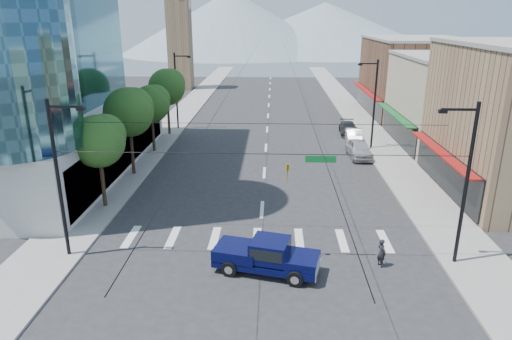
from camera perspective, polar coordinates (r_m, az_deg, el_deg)
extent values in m
plane|color=#28282B|center=(26.94, 0.41, -10.08)|extent=(160.00, 160.00, 0.00)
cube|color=gray|center=(66.14, -8.99, 7.21)|extent=(4.00, 120.00, 0.15)
cube|color=gray|center=(65.87, 12.12, 6.98)|extent=(4.00, 120.00, 0.15)
cube|color=tan|center=(52.06, 24.15, 7.70)|extent=(12.00, 14.00, 9.00)
cube|color=brown|center=(66.94, 19.29, 10.82)|extent=(12.00, 18.00, 10.00)
cube|color=#8C6B4C|center=(87.41, -9.51, 15.83)|extent=(4.00, 4.00, 18.00)
cone|color=gray|center=(174.33, -3.11, 18.00)|extent=(80.00, 80.00, 22.00)
cone|color=gray|center=(184.66, 8.60, 17.24)|extent=(90.00, 90.00, 18.00)
cylinder|color=black|center=(33.66, -18.66, -0.86)|extent=(0.28, 0.28, 4.55)
sphere|color=#234B19|center=(32.93, -19.12, 3.41)|extent=(3.64, 3.64, 3.64)
sphere|color=#234B19|center=(32.96, -18.36, 4.23)|extent=(2.86, 2.86, 2.86)
cylinder|color=black|center=(39.88, -15.28, 2.87)|extent=(0.28, 0.28, 5.11)
sphere|color=#234B19|center=(39.22, -15.64, 6.98)|extent=(4.09, 4.09, 4.09)
sphere|color=#234B19|center=(39.31, -15.00, 7.66)|extent=(3.21, 3.21, 3.21)
cylinder|color=black|center=(46.46, -12.76, 4.91)|extent=(0.28, 0.28, 4.55)
sphere|color=#234B19|center=(45.93, -13.00, 8.06)|extent=(3.64, 3.64, 3.64)
sphere|color=#234B19|center=(46.04, -12.45, 8.63)|extent=(2.86, 2.86, 2.86)
cylinder|color=black|center=(53.03, -10.90, 7.02)|extent=(0.28, 0.28, 5.11)
sphere|color=#234B19|center=(52.53, -11.10, 10.14)|extent=(4.09, 4.09, 4.09)
sphere|color=#234B19|center=(52.68, -10.62, 10.63)|extent=(3.21, 3.21, 3.21)
cylinder|color=black|center=(26.75, -23.44, -1.37)|extent=(0.20, 0.20, 9.00)
cylinder|color=black|center=(26.16, 24.75, -1.99)|extent=(0.20, 0.20, 9.00)
cylinder|color=black|center=(23.61, 0.37, 2.03)|extent=(21.60, 0.04, 0.04)
imported|color=gold|center=(23.93, 3.96, -0.42)|extent=(0.16, 0.20, 1.00)
cube|color=#0C6626|center=(23.80, 8.09, 1.35)|extent=(1.60, 0.06, 0.35)
cylinder|color=black|center=(55.48, -9.94, 9.62)|extent=(0.20, 0.20, 9.00)
cube|color=black|center=(54.83, -9.23, 13.88)|extent=(1.80, 0.12, 0.12)
cube|color=black|center=(54.68, -8.38, 13.80)|extent=(0.40, 0.25, 0.18)
cylinder|color=black|center=(47.47, 14.58, 7.81)|extent=(0.20, 0.20, 9.00)
cube|color=black|center=(46.73, 13.89, 12.79)|extent=(1.80, 0.12, 0.12)
cube|color=black|center=(46.59, 12.89, 12.72)|extent=(0.40, 0.25, 0.18)
cube|color=#070A3A|center=(24.71, 1.30, -11.48)|extent=(5.82, 3.24, 0.35)
cube|color=#070A3A|center=(24.17, 5.87, -11.24)|extent=(2.00, 2.22, 0.55)
cube|color=#070A3A|center=(24.28, 1.77, -9.91)|extent=(2.28, 2.25, 1.10)
cube|color=black|center=(24.23, 1.78, -9.70)|extent=(2.10, 2.23, 0.60)
cube|color=#070A3A|center=(24.88, -2.32, -10.07)|extent=(2.71, 2.49, 0.65)
cube|color=silver|center=(24.27, 7.74, -12.27)|extent=(0.56, 1.88, 0.35)
cube|color=silver|center=(25.44, -4.82, -10.60)|extent=(0.56, 1.88, 0.30)
cylinder|color=black|center=(23.66, 4.92, -13.41)|extent=(0.89, 0.49, 0.84)
cylinder|color=black|center=(25.27, 5.77, -11.18)|extent=(0.89, 0.49, 0.84)
cylinder|color=black|center=(24.43, -3.35, -12.24)|extent=(0.89, 0.49, 0.84)
cylinder|color=black|center=(26.00, -1.97, -10.18)|extent=(0.89, 0.49, 0.84)
imported|color=black|center=(26.00, 15.41, -9.94)|extent=(0.59, 0.70, 1.61)
imported|color=#BCBBC1|center=(45.03, 12.75, 2.59)|extent=(2.19, 5.01, 1.68)
imported|color=white|center=(50.32, 12.11, 4.17)|extent=(1.76, 4.42, 1.43)
imported|color=#272729|center=(53.86, 11.48, 5.12)|extent=(2.14, 4.82, 1.38)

